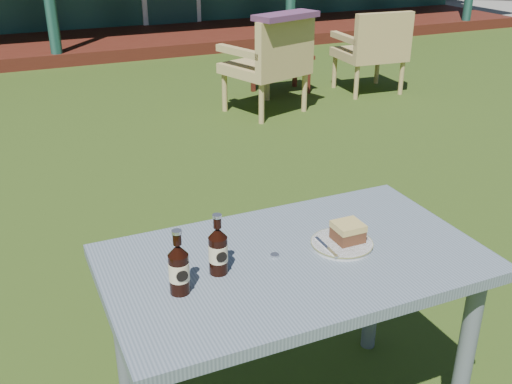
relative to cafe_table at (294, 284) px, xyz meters
name	(u,v)px	position (x,y,z in m)	size (l,w,h in m)	color
ground	(166,234)	(0.00, 1.60, -0.62)	(80.00, 80.00, 0.00)	#334916
cafe_table	(294,284)	(0.00, 0.00, 0.00)	(1.20, 0.70, 0.72)	slate
plate	(342,244)	(0.17, 0.00, 0.11)	(0.20, 0.20, 0.01)	silver
cake_slice	(348,232)	(0.20, 0.00, 0.15)	(0.09, 0.09, 0.06)	#502C19
fork	(326,247)	(0.11, -0.01, 0.12)	(0.01, 0.14, 0.00)	silver
cola_bottle_near	(218,250)	(-0.25, 0.01, 0.18)	(0.06, 0.06, 0.20)	black
cola_bottle_far	(179,268)	(-0.39, -0.04, 0.18)	(0.06, 0.06, 0.20)	black
bottle_cap	(275,255)	(-0.06, 0.03, 0.11)	(0.03, 0.03, 0.01)	silver
armchair_left	(271,60)	(1.59, 3.53, -0.12)	(0.82, 0.80, 0.89)	tan
armchair_right	(374,47)	(2.87, 3.76, -0.14)	(0.67, 0.63, 0.85)	tan
floral_throw	(286,16)	(1.65, 3.36, 0.30)	(0.62, 0.24, 0.05)	#5A3154
side_table	(281,60)	(2.00, 4.16, -0.28)	(0.60, 0.40, 0.40)	#491A11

